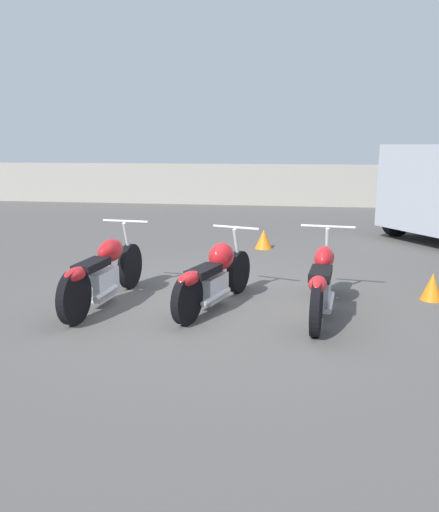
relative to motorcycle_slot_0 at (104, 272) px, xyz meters
name	(u,v)px	position (x,y,z in m)	size (l,w,h in m)	color
ground_plane	(220,303)	(1.48, 0.31, -0.44)	(60.00, 60.00, 0.00)	#514F4C
fence_back	(269,185)	(1.48, 11.30, 0.27)	(40.00, 0.04, 1.42)	#9E998E
motorcycle_slot_0	(104,272)	(0.00, 0.00, 0.00)	(0.68, 2.22, 1.02)	black
motorcycle_slot_1	(214,276)	(1.44, 0.11, -0.02)	(0.88, 1.98, 0.96)	black
motorcycle_slot_2	(322,281)	(2.79, 0.04, -0.01)	(0.71, 2.18, 1.00)	black
traffic_cone_near	(264,239)	(1.81, 3.97, -0.24)	(0.35, 0.35, 0.38)	orange
traffic_cone_far	(432,287)	(4.29, 0.87, -0.25)	(0.29, 0.29, 0.37)	orange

